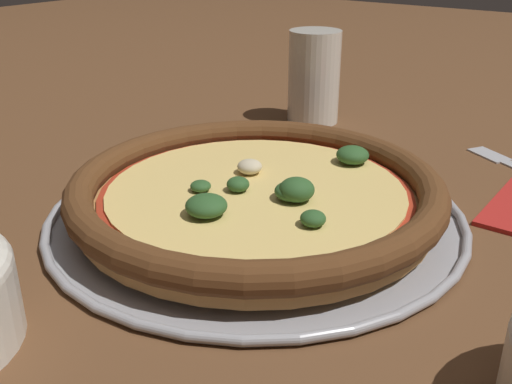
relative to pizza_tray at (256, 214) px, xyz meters
name	(u,v)px	position (x,y,z in m)	size (l,w,h in m)	color
ground_plane	(256,218)	(0.00, 0.00, 0.00)	(3.00, 3.00, 0.00)	brown
pizza_tray	(256,214)	(0.00, 0.00, 0.00)	(0.35, 0.35, 0.01)	#9E9EA3
pizza	(256,191)	(0.00, 0.00, 0.02)	(0.31, 0.31, 0.04)	#BC7F42
drinking_cup	(314,77)	(0.27, 0.11, 0.05)	(0.06, 0.06, 0.11)	silver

